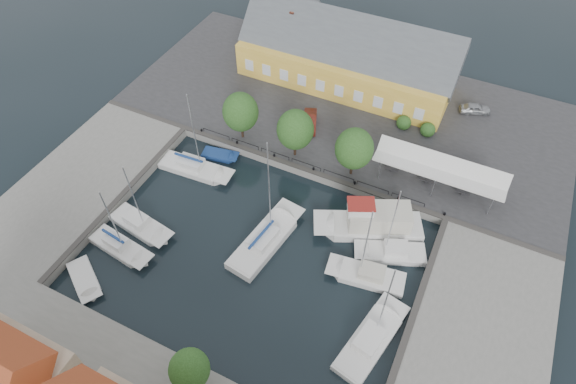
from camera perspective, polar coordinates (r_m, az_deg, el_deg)
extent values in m
plane|color=black|center=(49.89, -3.01, -5.83)|extent=(140.00, 140.00, 0.00)
cube|color=#2D2D30|center=(64.12, 6.72, 9.81)|extent=(56.00, 26.00, 1.00)
cube|color=slate|center=(59.07, -23.22, 1.10)|extent=(12.00, 24.00, 1.00)
cube|color=slate|center=(46.77, 21.36, -16.57)|extent=(12.00, 24.00, 1.00)
cube|color=#383533|center=(54.93, 1.95, 2.75)|extent=(56.00, 0.60, 0.12)
cube|color=#383533|center=(55.30, -19.17, -0.39)|extent=(0.60, 24.00, 0.12)
cube|color=#383533|center=(45.75, 14.61, -14.03)|extent=(0.60, 24.00, 0.12)
cylinder|color=black|center=(60.31, -10.21, 7.18)|extent=(0.24, 0.24, 0.40)
cylinder|color=black|center=(58.09, -6.06, 5.82)|extent=(0.24, 0.24, 0.40)
cylinder|color=black|center=(56.23, -1.64, 4.34)|extent=(0.24, 0.24, 0.40)
cylinder|color=black|center=(54.76, 3.04, 2.73)|extent=(0.24, 0.24, 0.40)
cylinder|color=black|center=(53.72, 7.92, 1.03)|extent=(0.24, 0.24, 0.40)
cylinder|color=black|center=(53.13, 12.95, -0.74)|extent=(0.24, 0.24, 0.40)
cylinder|color=black|center=(53.01, 18.05, -2.52)|extent=(0.24, 0.24, 0.40)
cube|color=gold|center=(66.79, 6.90, 14.55)|extent=(28.00, 10.00, 4.50)
cube|color=#474C51|center=(64.89, 7.20, 17.09)|extent=(28.56, 7.60, 7.60)
cube|color=gold|center=(74.85, 1.11, 18.56)|extent=(6.00, 6.00, 3.50)
cube|color=brown|center=(66.49, 0.52, 20.16)|extent=(0.60, 0.60, 1.20)
cube|color=silver|center=(53.92, 17.62, 2.79)|extent=(14.00, 4.00, 0.25)
cylinder|color=silver|center=(54.01, 10.81, 2.64)|extent=(0.10, 0.10, 2.70)
cylinder|color=silver|center=(56.56, 11.97, 5.01)|extent=(0.10, 0.10, 2.70)
cylinder|color=silver|center=(53.59, 16.84, 0.55)|extent=(0.10, 0.10, 2.70)
cylinder|color=silver|center=(56.16, 17.74, 3.03)|extent=(0.10, 0.10, 2.70)
cylinder|color=silver|center=(53.84, 22.88, -1.55)|extent=(0.10, 0.10, 2.70)
cylinder|color=silver|center=(56.39, 23.51, 1.01)|extent=(0.10, 0.10, 2.70)
cylinder|color=black|center=(58.38, -5.44, 7.29)|extent=(0.30, 0.30, 2.10)
ellipsoid|color=#1F4418|center=(56.54, -5.65, 9.43)|extent=(4.20, 4.20, 4.83)
cylinder|color=black|center=(55.90, 0.83, 5.24)|extent=(0.30, 0.30, 2.10)
ellipsoid|color=#1F4418|center=(53.97, 0.87, 7.41)|extent=(4.20, 4.20, 4.83)
cylinder|color=black|center=(54.21, 7.55, 2.96)|extent=(0.30, 0.30, 2.10)
ellipsoid|color=#1F4418|center=(52.22, 7.86, 5.12)|extent=(4.20, 4.20, 4.83)
imported|color=#A4A8AC|center=(66.25, 21.31, 9.20)|extent=(4.14, 2.87, 1.31)
imported|color=#571C14|center=(59.92, 2.62, 8.38)|extent=(3.12, 4.74, 1.48)
cube|color=silver|center=(49.37, -3.11, -6.41)|extent=(4.22, 8.59, 1.50)
cube|color=silver|center=(49.18, -2.44, -5.07)|extent=(4.33, 10.20, 0.08)
cube|color=silver|center=(48.44, -3.03, -5.40)|extent=(2.54, 3.56, 0.90)
cylinder|color=silver|center=(44.68, -2.24, 0.07)|extent=(0.12, 0.12, 12.35)
cube|color=navy|center=(47.73, -3.21, -5.05)|extent=(0.80, 4.11, 0.22)
cube|color=silver|center=(51.47, 10.45, -4.31)|extent=(9.76, 6.93, 1.80)
cube|color=silver|center=(50.55, 9.32, -3.67)|extent=(11.37, 7.57, 0.08)
cube|color=beige|center=(49.90, 10.77, -2.94)|extent=(6.94, 5.27, 2.20)
cube|color=silver|center=(48.50, 8.60, -1.90)|extent=(3.08, 2.76, 1.20)
cube|color=maroon|center=(48.01, 8.69, -1.41)|extent=(3.33, 2.95, 0.10)
cube|color=silver|center=(50.00, 12.62, -7.29)|extent=(6.29, 4.45, 1.30)
cube|color=silver|center=(49.31, 11.92, -6.82)|extent=(7.32, 4.80, 0.08)
cube|color=silver|center=(49.04, 12.67, -6.54)|extent=(2.77, 2.41, 0.90)
cylinder|color=silver|center=(45.66, 12.26, -3.64)|extent=(0.12, 0.12, 9.05)
cube|color=silver|center=(48.04, 9.91, -10.11)|extent=(6.48, 3.41, 1.30)
cube|color=silver|center=(47.45, 9.09, -9.47)|extent=(7.70, 3.48, 0.08)
cube|color=beige|center=(47.06, 9.90, -9.35)|extent=(2.69, 2.08, 0.90)
cylinder|color=silver|center=(43.65, 9.23, -6.16)|extent=(0.12, 0.12, 9.28)
cube|color=silver|center=(44.82, 9.32, -17.60)|extent=(4.30, 7.67, 1.30)
cube|color=silver|center=(44.57, 10.06, -16.37)|extent=(4.49, 9.06, 0.08)
cube|color=silver|center=(43.85, 9.64, -16.82)|extent=(2.51, 3.23, 0.90)
cylinder|color=silver|center=(40.38, 11.42, -12.81)|extent=(0.12, 0.12, 10.10)
cube|color=silver|center=(57.41, -11.41, 2.68)|extent=(7.39, 3.05, 1.30)
cube|color=silver|center=(56.52, -10.73, 2.91)|extent=(8.83, 3.03, 0.08)
cube|color=silver|center=(56.51, -11.43, 3.43)|extent=(3.00, 1.95, 0.90)
cylinder|color=silver|center=(52.69, -11.02, 6.70)|extent=(0.12, 0.12, 10.56)
cube|color=navy|center=(56.07, -11.70, 4.01)|extent=(3.63, 0.44, 0.22)
cube|color=silver|center=(53.37, -17.34, -3.79)|extent=(6.33, 3.32, 1.30)
cube|color=silver|center=(52.42, -16.95, -3.71)|extent=(7.51, 3.41, 0.08)
cube|color=silver|center=(52.41, -17.51, -3.10)|extent=(2.63, 2.01, 0.90)
cylinder|color=silver|center=(48.84, -17.74, -0.80)|extent=(0.12, 0.12, 8.96)
cube|color=silver|center=(52.31, -19.50, -6.17)|extent=(6.12, 2.95, 1.30)
cube|color=silver|center=(51.35, -19.13, -6.11)|extent=(7.27, 3.01, 0.08)
cube|color=silver|center=(51.33, -19.71, -5.51)|extent=(2.52, 1.81, 0.90)
cylinder|color=silver|center=(47.82, -20.05, -3.41)|extent=(0.12, 0.12, 8.66)
cube|color=navy|center=(50.84, -20.04, -4.94)|extent=(2.95, 0.58, 0.22)
cube|color=silver|center=(51.40, -23.02, -9.33)|extent=(4.77, 4.03, 0.90)
cube|color=silver|center=(50.68, -23.02, -9.49)|extent=(5.47, 4.41, 0.08)
cube|color=navy|center=(58.44, -8.36, 4.27)|extent=(3.83, 2.41, 0.80)
cube|color=navy|center=(57.99, -8.00, 4.50)|extent=(4.52, 2.47, 0.08)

